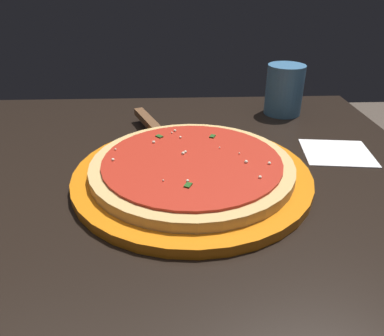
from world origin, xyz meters
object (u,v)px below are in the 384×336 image
pizza (192,165)px  napkin_folded_right (337,153)px  serving_plate (192,175)px  cup_tall_drink (284,90)px  pizza_server (155,129)px

pizza → napkin_folded_right: (0.26, 0.08, -0.02)m
serving_plate → napkin_folded_right: (0.26, 0.08, -0.01)m
cup_tall_drink → napkin_folded_right: cup_tall_drink is taller
cup_tall_drink → napkin_folded_right: bearing=-77.6°
pizza_server → napkin_folded_right: (0.32, -0.08, -0.02)m
serving_plate → pizza: (0.00, 0.00, 0.02)m
cup_tall_drink → napkin_folded_right: size_ratio=0.92×
pizza → pizza_server: pizza is taller
pizza_server → cup_tall_drink: cup_tall_drink is taller
pizza → pizza_server: size_ratio=1.40×
serving_plate → cup_tall_drink: cup_tall_drink is taller
pizza → napkin_folded_right: bearing=17.3°
napkin_folded_right → cup_tall_drink: bearing=102.4°
pizza_server → cup_tall_drink: 0.31m
pizza → cup_tall_drink: size_ratio=2.86×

